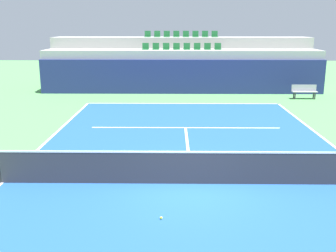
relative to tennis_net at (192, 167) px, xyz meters
name	(u,v)px	position (x,y,z in m)	size (l,w,h in m)	color
ground_plane	(192,184)	(0.00, 0.00, -0.51)	(80.00, 80.00, 0.00)	#4C8C4C
court_surface	(192,184)	(0.00, 0.00, -0.50)	(11.00, 24.00, 0.01)	#1E4C99
baseline_far	(183,103)	(0.00, 11.95, -0.50)	(11.00, 0.10, 0.00)	white
sideline_left	(2,183)	(-5.45, 0.00, -0.50)	(0.10, 24.00, 0.00)	white
service_line_far	(186,128)	(0.00, 6.40, -0.50)	(8.26, 0.10, 0.00)	white
centre_service_line	(188,150)	(0.00, 3.20, -0.50)	(0.10, 6.40, 0.00)	white
back_wall	(182,77)	(0.00, 15.41, 0.60)	(18.45, 0.30, 2.21)	navy
stands_tier_lower	(181,70)	(0.00, 16.76, 0.87)	(18.45, 2.40, 2.76)	#9E9E99
stands_tier_upper	(181,61)	(0.00, 19.16, 1.25)	(18.45, 2.40, 3.52)	#9E9E99
seating_row_lower	(182,48)	(0.00, 16.85, 2.38)	(5.32, 0.44, 0.44)	#1E6633
seating_row_upper	(181,35)	(0.00, 19.25, 3.14)	(5.32, 0.44, 0.44)	#1E6633
tennis_net	(192,167)	(0.00, 0.00, 0.00)	(11.08, 0.08, 1.07)	black
player_bench	(304,91)	(7.42, 13.64, 0.00)	(1.50, 0.40, 0.85)	#99999E
tennis_ball_0	(161,218)	(-0.81, -2.16, -0.47)	(0.07, 0.07, 0.07)	#CCE033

